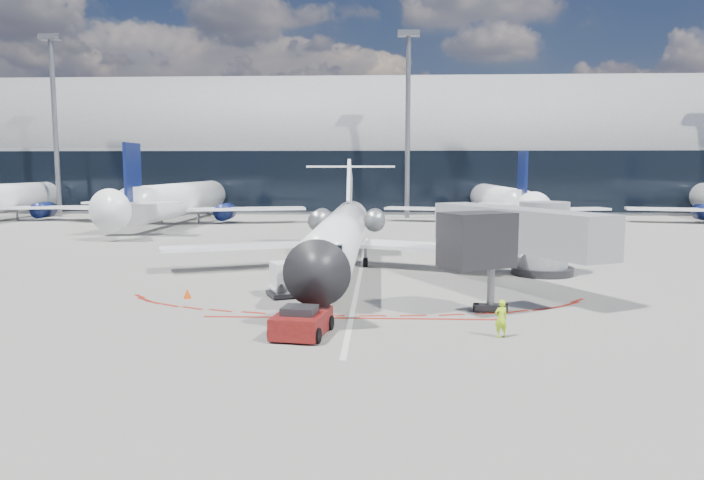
{
  "coord_description": "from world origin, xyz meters",
  "views": [
    {
      "loc": [
        1.38,
        -40.22,
        7.02
      ],
      "look_at": [
        -0.31,
        -3.96,
        2.82
      ],
      "focal_mm": 32.0,
      "sensor_mm": 36.0,
      "label": 1
    }
  ],
  "objects_px": {
    "ramp_worker": "(501,319)",
    "uld_container": "(287,279)",
    "regional_jet": "(341,233)",
    "pushback_tug": "(302,322)"
  },
  "relations": [
    {
      "from": "regional_jet",
      "to": "ramp_worker",
      "type": "distance_m",
      "value": 18.6
    },
    {
      "from": "ramp_worker",
      "to": "regional_jet",
      "type": "bearing_deg",
      "value": -84.57
    },
    {
      "from": "pushback_tug",
      "to": "ramp_worker",
      "type": "height_order",
      "value": "ramp_worker"
    },
    {
      "from": "ramp_worker",
      "to": "uld_container",
      "type": "xyz_separation_m",
      "value": [
        -10.08,
        7.89,
        0.14
      ]
    },
    {
      "from": "pushback_tug",
      "to": "ramp_worker",
      "type": "distance_m",
      "value": 8.3
    },
    {
      "from": "uld_container",
      "to": "pushback_tug",
      "type": "bearing_deg",
      "value": -102.08
    },
    {
      "from": "regional_jet",
      "to": "uld_container",
      "type": "bearing_deg",
      "value": -104.84
    },
    {
      "from": "ramp_worker",
      "to": "uld_container",
      "type": "distance_m",
      "value": 12.8
    },
    {
      "from": "regional_jet",
      "to": "pushback_tug",
      "type": "xyz_separation_m",
      "value": [
        -0.59,
        -16.86,
        -2.02
      ]
    },
    {
      "from": "pushback_tug",
      "to": "uld_container",
      "type": "height_order",
      "value": "uld_container"
    }
  ]
}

